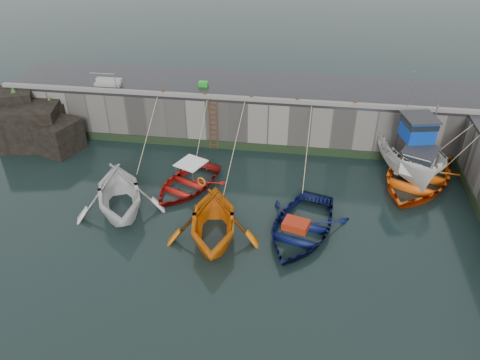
# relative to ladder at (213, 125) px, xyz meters

# --- Properties ---
(ground) EXTENTS (120.00, 120.00, 0.00)m
(ground) POSITION_rel_ladder_xyz_m (2.00, -9.91, -1.59)
(ground) COLOR black
(ground) RESTS_ON ground
(quay_back) EXTENTS (30.00, 5.00, 3.00)m
(quay_back) POSITION_rel_ladder_xyz_m (2.00, 2.59, -0.09)
(quay_back) COLOR slate
(quay_back) RESTS_ON ground
(road_back) EXTENTS (30.00, 5.00, 0.16)m
(road_back) POSITION_rel_ladder_xyz_m (2.00, 2.59, 1.49)
(road_back) COLOR black
(road_back) RESTS_ON quay_back
(kerb_back) EXTENTS (30.00, 0.30, 0.20)m
(kerb_back) POSITION_rel_ladder_xyz_m (2.00, 0.24, 1.67)
(kerb_back) COLOR slate
(kerb_back) RESTS_ON road_back
(algae_back) EXTENTS (30.00, 0.08, 0.50)m
(algae_back) POSITION_rel_ladder_xyz_m (2.00, 0.05, -1.34)
(algae_back) COLOR black
(algae_back) RESTS_ON ground
(rock_outcrop) EXTENTS (5.85, 4.24, 3.41)m
(rock_outcrop) POSITION_rel_ladder_xyz_m (-10.92, -0.80, -0.33)
(rock_outcrop) COLOR black
(rock_outcrop) RESTS_ON ground
(ladder) EXTENTS (0.51, 0.08, 3.20)m
(ladder) POSITION_rel_ladder_xyz_m (0.00, 0.00, 0.00)
(ladder) COLOR #3F1E0F
(ladder) RESTS_ON ground
(boat_near_white) EXTENTS (6.31, 6.67, 2.77)m
(boat_near_white) POSITION_rel_ladder_xyz_m (-3.38, -6.82, -1.59)
(boat_near_white) COLOR silver
(boat_near_white) RESTS_ON ground
(boat_near_white_rope) EXTENTS (0.04, 5.12, 3.10)m
(boat_near_white_rope) POSITION_rel_ladder_xyz_m (-3.38, -2.12, -1.59)
(boat_near_white_rope) COLOR tan
(boat_near_white_rope) RESTS_ON ground
(boat_near_blue) EXTENTS (4.97, 5.66, 0.98)m
(boat_near_blue) POSITION_rel_ladder_xyz_m (-0.64, -4.41, -1.59)
(boat_near_blue) COLOR #A6130E
(boat_near_blue) RESTS_ON ground
(boat_near_blue_rope) EXTENTS (0.04, 3.28, 3.10)m
(boat_near_blue_rope) POSITION_rel_ladder_xyz_m (-0.64, -0.91, -1.59)
(boat_near_blue_rope) COLOR tan
(boat_near_blue_rope) RESTS_ON ground
(boat_near_blacktrim) EXTENTS (5.16, 5.75, 2.71)m
(boat_near_blacktrim) POSITION_rel_ladder_xyz_m (1.56, -8.24, -1.59)
(boat_near_blacktrim) COLOR #D8660B
(boat_near_blacktrim) RESTS_ON ground
(boat_near_blacktrim_rope) EXTENTS (0.04, 6.38, 3.10)m
(boat_near_blacktrim_rope) POSITION_rel_ladder_xyz_m (1.56, -2.82, -1.59)
(boat_near_blacktrim_rope) COLOR tan
(boat_near_blacktrim_rope) RESTS_ON ground
(boat_near_navy) EXTENTS (5.32, 6.43, 1.15)m
(boat_near_navy) POSITION_rel_ladder_xyz_m (5.47, -7.30, -1.59)
(boat_near_navy) COLOR #09113B
(boat_near_navy) RESTS_ON ground
(boat_near_navy_rope) EXTENTS (0.04, 5.54, 3.10)m
(boat_near_navy_rope) POSITION_rel_ladder_xyz_m (5.47, -2.36, -1.59)
(boat_near_navy_rope) COLOR tan
(boat_near_navy_rope) RESTS_ON ground
(boat_far_white) EXTENTS (4.00, 7.25, 5.65)m
(boat_far_white) POSITION_rel_ladder_xyz_m (11.03, -0.99, -0.48)
(boat_far_white) COLOR white
(boat_far_white) RESTS_ON ground
(boat_far_orange) EXTENTS (7.17, 8.11, 4.39)m
(boat_far_orange) POSITION_rel_ladder_xyz_m (11.48, -2.15, -1.15)
(boat_far_orange) COLOR #FF5E0D
(boat_far_orange) RESTS_ON ground
(fish_crate) EXTENTS (0.56, 0.41, 0.27)m
(fish_crate) POSITION_rel_ladder_xyz_m (-0.96, 2.00, 1.70)
(fish_crate) COLOR green
(fish_crate) RESTS_ON road_back
(railing) EXTENTS (1.60, 1.05, 1.00)m
(railing) POSITION_rel_ladder_xyz_m (-6.75, 1.33, 1.77)
(railing) COLOR #A5A8AD
(railing) RESTS_ON road_back
(bollard_a) EXTENTS (0.18, 0.18, 0.28)m
(bollard_a) POSITION_rel_ladder_xyz_m (-3.00, 0.34, 1.71)
(bollard_a) COLOR #3F1E0F
(bollard_a) RESTS_ON road_back
(bollard_b) EXTENTS (0.18, 0.18, 0.28)m
(bollard_b) POSITION_rel_ladder_xyz_m (-0.50, 0.34, 1.71)
(bollard_b) COLOR #3F1E0F
(bollard_b) RESTS_ON road_back
(bollard_c) EXTENTS (0.18, 0.18, 0.28)m
(bollard_c) POSITION_rel_ladder_xyz_m (2.20, 0.34, 1.71)
(bollard_c) COLOR #3F1E0F
(bollard_c) RESTS_ON road_back
(bollard_d) EXTENTS (0.18, 0.18, 0.28)m
(bollard_d) POSITION_rel_ladder_xyz_m (4.80, 0.34, 1.71)
(bollard_d) COLOR #3F1E0F
(bollard_d) RESTS_ON road_back
(bollard_e) EXTENTS (0.18, 0.18, 0.28)m
(bollard_e) POSITION_rel_ladder_xyz_m (8.00, 0.34, 1.71)
(bollard_e) COLOR #3F1E0F
(bollard_e) RESTS_ON road_back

